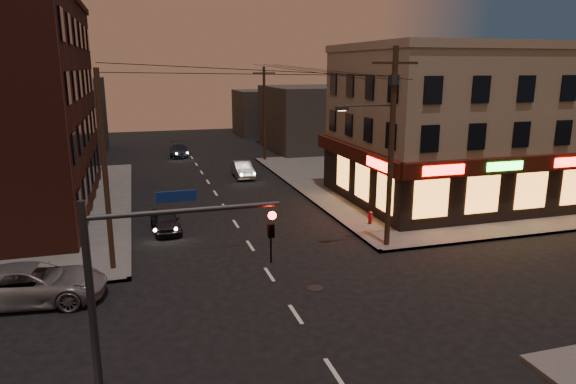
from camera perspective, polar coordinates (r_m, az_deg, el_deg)
name	(u,v)px	position (r m, az deg, el deg)	size (l,w,h in m)	color
ground	(296,314)	(20.10, 0.86, -13.43)	(120.00, 120.00, 0.00)	black
sidewalk_ne	(435,180)	(43.92, 16.04, 1.28)	(24.00, 28.00, 0.15)	#514F4C
pizza_building	(459,124)	(37.38, 18.44, 7.20)	(15.85, 12.85, 10.50)	tan
bg_building_ne_a	(313,118)	(58.63, 2.84, 8.22)	(10.00, 12.00, 7.00)	#3F3D3A
bg_building_nw	(59,117)	(59.76, -24.05, 7.64)	(9.00, 10.00, 8.00)	#3F3D3A
bg_building_ne_b	(266,112)	(71.46, -2.46, 8.83)	(8.00, 8.00, 6.00)	#3F3D3A
utility_pole_main	(390,137)	(26.06, 11.23, 5.96)	(4.20, 0.44, 10.00)	#382619
utility_pole_far	(264,114)	(50.74, -2.64, 8.66)	(0.26, 0.26, 9.00)	#382619
utility_pole_west	(105,172)	(24.02, -19.66, 2.08)	(0.24, 0.24, 9.00)	#382619
traffic_signal	(138,292)	(12.51, -16.28, -10.58)	(4.49, 0.32, 6.47)	#333538
suv_cross	(32,284)	(23.08, -26.53, -9.12)	(2.59, 5.62, 1.56)	gray
sedan_near	(165,220)	(30.17, -13.46, -3.08)	(1.49, 3.71, 1.27)	black
sedan_mid	(243,169)	(43.73, -5.07, 2.52)	(1.42, 4.07, 1.34)	gray
sedan_far	(179,150)	(55.09, -12.05, 4.60)	(1.85, 4.55, 1.32)	black
fire_hydrant	(370,217)	(30.59, 9.12, -2.75)	(0.34, 0.34, 0.77)	maroon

